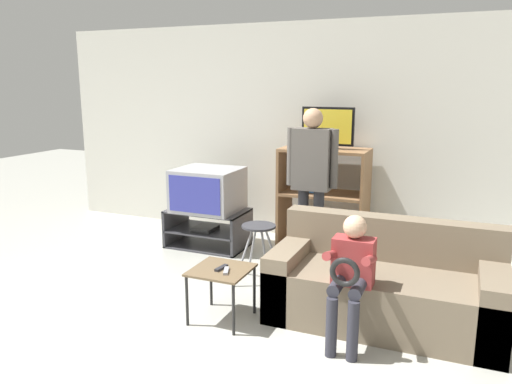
% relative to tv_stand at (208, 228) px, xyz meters
% --- Properties ---
extents(wall_back, '(6.40, 0.06, 2.60)m').
position_rel_tv_stand_xyz_m(wall_back, '(0.73, 0.82, 1.08)').
color(wall_back, silver).
rests_on(wall_back, ground_plane).
extents(tv_stand, '(0.91, 0.57, 0.44)m').
position_rel_tv_stand_xyz_m(tv_stand, '(0.00, 0.00, 0.00)').
color(tv_stand, '#38383D').
rests_on(tv_stand, ground_plane).
extents(television_main, '(0.72, 0.65, 0.49)m').
position_rel_tv_stand_xyz_m(television_main, '(0.01, 0.00, 0.47)').
color(television_main, '#9E9EA3').
rests_on(television_main, tv_stand).
extents(media_shelf, '(0.99, 0.52, 1.17)m').
position_rel_tv_stand_xyz_m(media_shelf, '(1.25, 0.49, 0.38)').
color(media_shelf, '#8E6642').
rests_on(media_shelf, ground_plane).
extents(television_flat, '(0.59, 0.20, 0.47)m').
position_rel_tv_stand_xyz_m(television_flat, '(1.28, 0.47, 1.17)').
color(television_flat, black).
rests_on(television_flat, media_shelf).
extents(folding_stool, '(0.40, 0.36, 0.59)m').
position_rel_tv_stand_xyz_m(folding_stool, '(0.98, -0.81, 0.25)').
color(folding_stool, '#99999E').
rests_on(folding_stool, ground_plane).
extents(snack_table, '(0.45, 0.45, 0.43)m').
position_rel_tv_stand_xyz_m(snack_table, '(0.99, -1.62, 0.16)').
color(snack_table, brown).
rests_on(snack_table, ground_plane).
extents(remote_control_black, '(0.06, 0.15, 0.02)m').
position_rel_tv_stand_xyz_m(remote_control_black, '(0.99, -1.62, 0.23)').
color(remote_control_black, '#232328').
rests_on(remote_control_black, snack_table).
extents(remote_control_white, '(0.08, 0.15, 0.02)m').
position_rel_tv_stand_xyz_m(remote_control_white, '(1.06, -1.66, 0.23)').
color(remote_control_white, gray).
rests_on(remote_control_white, snack_table).
extents(couch, '(1.79, 0.82, 0.80)m').
position_rel_tv_stand_xyz_m(couch, '(2.21, -1.13, 0.07)').
color(couch, '#756651').
rests_on(couch, ground_plane).
extents(person_standing_adult, '(0.53, 0.20, 1.65)m').
position_rel_tv_stand_xyz_m(person_standing_adult, '(1.30, -0.17, 0.79)').
color(person_standing_adult, '#2D2D33').
rests_on(person_standing_adult, ground_plane).
extents(person_seated_child, '(0.33, 0.43, 0.96)m').
position_rel_tv_stand_xyz_m(person_seated_child, '(2.03, -1.61, 0.36)').
color(person_seated_child, '#2D2D38').
rests_on(person_seated_child, ground_plane).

